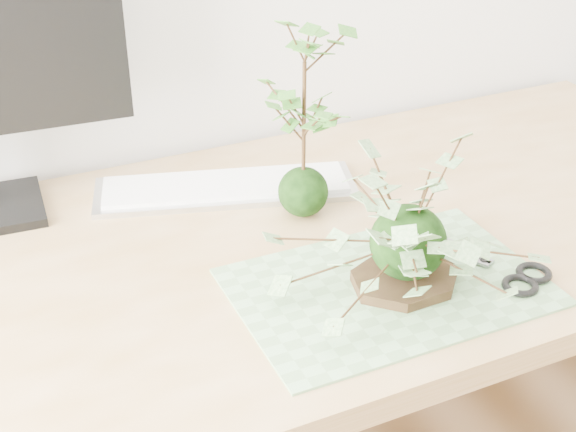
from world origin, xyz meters
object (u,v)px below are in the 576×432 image
(desk, at_px, (312,282))
(keyboard, at_px, (226,187))
(ivy_kokedama, at_px, (411,210))
(maple_kokedama, at_px, (304,75))

(desk, xyz_separation_m, keyboard, (-0.07, 0.18, 0.10))
(ivy_kokedama, bearing_deg, maple_kokedama, 99.70)
(desk, relative_size, keyboard, 3.58)
(desk, xyz_separation_m, ivy_kokedama, (0.05, -0.17, 0.21))
(ivy_kokedama, relative_size, keyboard, 0.80)
(ivy_kokedama, bearing_deg, desk, 107.18)
(keyboard, bearing_deg, desk, -52.45)
(desk, distance_m, ivy_kokedama, 0.27)
(desk, bearing_deg, maple_kokedama, 78.20)
(desk, height_order, maple_kokedama, maple_kokedama)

